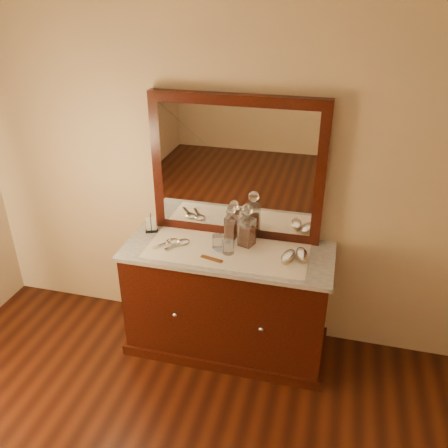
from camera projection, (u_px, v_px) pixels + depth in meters
The scene contains 19 objects.
room_shell at pixel (52, 436), 1.24m from camera, with size 8.50×9.00×2.80m.
dresser_cabinet at pixel (227, 302), 3.38m from camera, with size 1.40×0.55×0.82m, color black.
dresser_plinth at pixel (227, 341), 3.55m from camera, with size 1.46×0.59×0.08m, color black.
knob_left at pixel (175, 315), 3.18m from camera, with size 0.04×0.04×0.04m, color silver.
knob_right at pixel (261, 329), 3.05m from camera, with size 0.04×0.04×0.04m, color silver.
marble_top at pixel (228, 252), 3.18m from camera, with size 1.44×0.59×0.03m, color silver.
mirror_frame at pixel (237, 169), 3.15m from camera, with size 1.20×0.08×1.00m, color black.
mirror_glass at pixel (235, 170), 3.12m from camera, with size 1.06×0.01×0.86m, color white.
lace_runner at pixel (227, 251), 3.16m from camera, with size 1.10×0.45×0.00m, color white.
pin_dish at pixel (219, 250), 3.15m from camera, with size 0.07×0.07×0.01m, color silver.
comb at pixel (212, 259), 3.06m from camera, with size 0.16×0.03×0.01m, color brown.
napkin_rack at pixel (151, 225), 3.38m from camera, with size 0.10×0.08×0.14m.
decanter_left at pixel (231, 226), 3.27m from camera, with size 0.09×0.09×0.26m.
decanter_right at pixel (247, 229), 3.17m from camera, with size 0.12×0.12×0.31m.
brush_near at pixel (288, 257), 3.04m from camera, with size 0.11×0.18×0.05m.
brush_far at pixel (302, 255), 3.06m from camera, with size 0.11×0.18×0.05m.
hand_mirror_outer at pixel (170, 242), 3.24m from camera, with size 0.17×0.19×0.02m.
hand_mirror_inner at pixel (181, 243), 3.23m from camera, with size 0.15×0.21×0.02m.
tumblers at pixel (223, 244), 3.14m from camera, with size 0.17×0.13×0.09m.
Camera 1 is at (0.66, -0.70, 2.48)m, focal length 37.25 mm.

